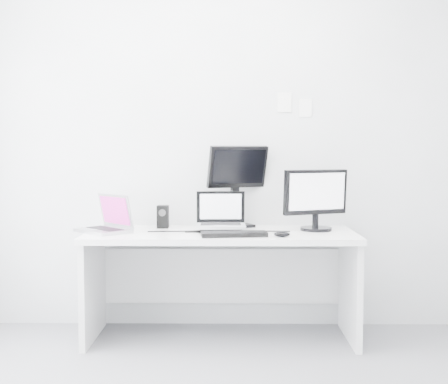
# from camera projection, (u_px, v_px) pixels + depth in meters

# --- Properties ---
(back_wall) EXTENTS (3.60, 0.00, 3.60)m
(back_wall) POSITION_uv_depth(u_px,v_px,m) (222.00, 140.00, 4.36)
(back_wall) COLOR silver
(back_wall) RESTS_ON ground
(desk) EXTENTS (1.80, 0.70, 0.73)m
(desk) POSITION_uv_depth(u_px,v_px,m) (221.00, 285.00, 4.08)
(desk) COLOR white
(desk) RESTS_ON ground
(macbook) EXTENTS (0.44, 0.44, 0.27)m
(macbook) POSITION_uv_depth(u_px,v_px,m) (103.00, 212.00, 4.03)
(macbook) COLOR #B1B1B5
(macbook) RESTS_ON desk
(speaker) EXTENTS (0.08, 0.08, 0.16)m
(speaker) POSITION_uv_depth(u_px,v_px,m) (163.00, 217.00, 4.26)
(speaker) COLOR black
(speaker) RESTS_ON desk
(dell_laptop) EXTENTS (0.34, 0.27, 0.28)m
(dell_laptop) POSITION_uv_depth(u_px,v_px,m) (221.00, 211.00, 4.07)
(dell_laptop) COLOR #ABADB2
(dell_laptop) RESTS_ON desk
(rear_monitor) EXTENTS (0.46, 0.33, 0.60)m
(rear_monitor) POSITION_uv_depth(u_px,v_px,m) (236.00, 185.00, 4.29)
(rear_monitor) COLOR black
(rear_monitor) RESTS_ON desk
(samsung_monitor) EXTENTS (0.52, 0.38, 0.43)m
(samsung_monitor) POSITION_uv_depth(u_px,v_px,m) (316.00, 199.00, 4.12)
(samsung_monitor) COLOR black
(samsung_monitor) RESTS_ON desk
(keyboard) EXTENTS (0.43, 0.20, 0.03)m
(keyboard) POSITION_uv_depth(u_px,v_px,m) (234.00, 234.00, 3.85)
(keyboard) COLOR black
(keyboard) RESTS_ON desk
(mouse) EXTENTS (0.11, 0.07, 0.03)m
(mouse) POSITION_uv_depth(u_px,v_px,m) (282.00, 234.00, 3.82)
(mouse) COLOR black
(mouse) RESTS_ON desk
(wall_note_0) EXTENTS (0.10, 0.00, 0.14)m
(wall_note_0) POSITION_uv_depth(u_px,v_px,m) (284.00, 102.00, 4.33)
(wall_note_0) COLOR white
(wall_note_0) RESTS_ON back_wall
(wall_note_1) EXTENTS (0.09, 0.00, 0.13)m
(wall_note_1) POSITION_uv_depth(u_px,v_px,m) (305.00, 108.00, 4.34)
(wall_note_1) COLOR white
(wall_note_1) RESTS_ON back_wall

